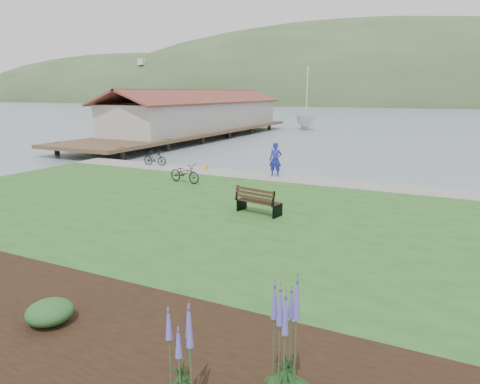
% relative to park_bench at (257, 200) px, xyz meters
% --- Properties ---
extents(ground, '(600.00, 600.00, 0.00)m').
position_rel_park_bench_xyz_m(ground, '(0.55, 0.38, -0.95)').
color(ground, slate).
rests_on(ground, ground).
extents(lawn, '(34.00, 20.00, 0.40)m').
position_rel_park_bench_xyz_m(lawn, '(0.55, -1.62, -0.75)').
color(lawn, '#26581F').
rests_on(lawn, ground).
extents(shoreline_path, '(34.00, 2.20, 0.03)m').
position_rel_park_bench_xyz_m(shoreline_path, '(0.55, 7.28, -0.54)').
color(shoreline_path, gray).
rests_on(shoreline_path, lawn).
extents(garden_bed, '(24.00, 4.40, 0.04)m').
position_rel_park_bench_xyz_m(garden_bed, '(3.55, -9.42, -0.53)').
color(garden_bed, black).
rests_on(garden_bed, lawn).
extents(pier_pavilion, '(8.00, 36.00, 5.40)m').
position_rel_park_bench_xyz_m(pier_pavilion, '(-19.45, 27.90, 1.69)').
color(pier_pavilion, '#4C3826').
rests_on(pier_pavilion, ground).
extents(park_bench, '(1.91, 1.08, 1.12)m').
position_rel_park_bench_xyz_m(park_bench, '(0.00, 0.00, 0.00)').
color(park_bench, black).
rests_on(park_bench, lawn).
extents(person, '(0.92, 0.70, 2.30)m').
position_rel_park_bench_xyz_m(person, '(-2.19, 7.51, 0.59)').
color(person, '#22289F').
rests_on(person, lawn).
extents(bicycle_a, '(0.98, 2.05, 1.03)m').
position_rel_park_bench_xyz_m(bicycle_a, '(-5.93, 3.86, -0.04)').
color(bicycle_a, black).
rests_on(bicycle_a, lawn).
extents(bicycle_b, '(0.68, 1.66, 0.97)m').
position_rel_park_bench_xyz_m(bicycle_b, '(-10.69, 7.58, -0.07)').
color(bicycle_b, black).
rests_on(bicycle_b, lawn).
extents(sailboat, '(14.32, 14.40, 27.55)m').
position_rel_park_bench_xyz_m(sailboat, '(-11.74, 43.67, -0.95)').
color(sailboat, silver).
rests_on(sailboat, ground).
extents(pannier, '(0.19, 0.28, 0.30)m').
position_rel_park_bench_xyz_m(pannier, '(-6.82, 7.58, -0.41)').
color(pannier, yellow).
rests_on(pannier, lawn).
extents(echium_0, '(0.62, 0.62, 1.87)m').
position_rel_park_bench_xyz_m(echium_0, '(3.30, -10.32, 0.23)').
color(echium_0, black).
rests_on(echium_0, garden_bed).
extents(echium_1, '(0.62, 0.62, 2.31)m').
position_rel_park_bench_xyz_m(echium_1, '(4.62, -9.39, 0.48)').
color(echium_1, black).
rests_on(echium_1, garden_bed).
extents(shrub_0, '(0.95, 0.95, 0.48)m').
position_rel_park_bench_xyz_m(shrub_0, '(-0.54, -9.47, -0.28)').
color(shrub_0, '#1E4C21').
rests_on(shrub_0, garden_bed).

